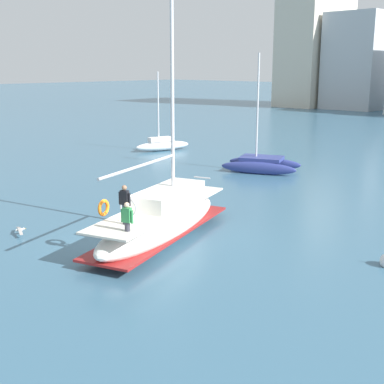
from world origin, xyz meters
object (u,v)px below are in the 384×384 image
object	(u,v)px
main_sailboat	(162,219)
moored_catamaran	(162,144)
moored_cutter_left	(261,163)
seagull	(20,230)

from	to	relation	value
main_sailboat	moored_catamaran	distance (m)	25.02
main_sailboat	moored_catamaran	xyz separation A→B (m)	(-18.21, 17.16, -0.36)
moored_catamaran	moored_cutter_left	distance (m)	12.46
moored_cutter_left	moored_catamaran	bearing A→B (deg)	172.18
main_sailboat	moored_cutter_left	size ratio (longest dim) A/B	1.60
moored_catamaran	moored_cutter_left	bearing A→B (deg)	-7.82
moored_cutter_left	main_sailboat	bearing A→B (deg)	-69.22
moored_catamaran	seagull	size ratio (longest dim) A/B	5.64
moored_catamaran	main_sailboat	bearing A→B (deg)	-43.30
moored_cutter_left	seagull	world-z (taller)	moored_cutter_left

